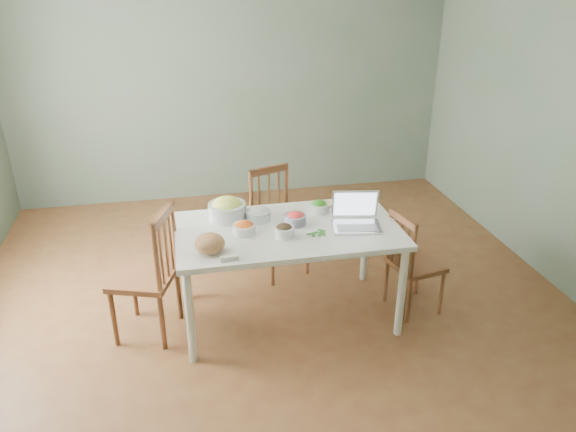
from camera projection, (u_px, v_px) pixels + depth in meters
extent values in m
cube|color=brown|center=(272.00, 305.00, 4.55)|extent=(5.00, 5.00, 0.00)
cube|color=slate|center=(232.00, 83.00, 6.20)|extent=(5.00, 0.00, 2.70)
cube|color=slate|center=(403.00, 387.00, 1.76)|extent=(5.00, 0.00, 2.70)
cube|color=slate|center=(573.00, 131.00, 4.44)|extent=(0.00, 5.00, 2.70)
ellipsoid|color=#A9804F|center=(210.00, 243.00, 3.73)|extent=(0.21, 0.21, 0.14)
cube|color=white|center=(229.00, 258.00, 3.65)|extent=(0.12, 0.04, 0.03)
cylinder|color=#D1BA84|center=(321.00, 205.00, 4.47)|extent=(0.20, 0.20, 0.02)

